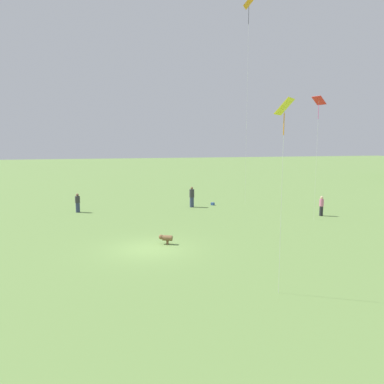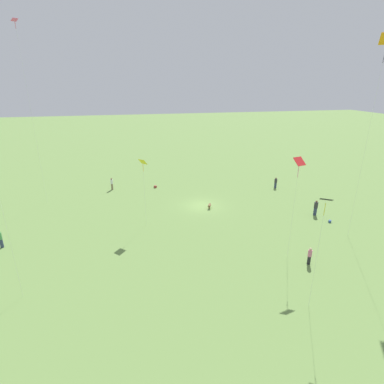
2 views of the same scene
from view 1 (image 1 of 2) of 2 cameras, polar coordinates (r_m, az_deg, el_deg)
name	(u,v)px [view 1 (image 1 of 2)]	position (r m, az deg, el deg)	size (l,w,h in m)	color
ground_plane	(149,249)	(21.69, -6.54, -8.60)	(240.00, 240.00, 0.00)	#6B8E47
person_1	(78,203)	(33.76, -17.03, -1.62)	(0.58, 0.58, 1.65)	#333D5B
person_2	(192,197)	(34.85, -0.03, -0.78)	(0.61, 0.61, 1.90)	#333D5B
person_4	(321,206)	(32.54, 19.12, -2.02)	(0.44, 0.44, 1.64)	#232328
kite_0	(249,11)	(38.42, 8.64, 25.66)	(1.43, 1.34, 19.15)	orange
kite_1	(284,113)	(14.87, 13.88, 11.54)	(0.96, 0.97, 7.68)	yellow
kite_2	(319,105)	(30.39, 18.76, 12.44)	(1.03, 0.88, 9.43)	red
dog_0	(166,238)	(22.44, -4.03, -7.00)	(0.57, 0.82, 0.57)	brown
picnic_bag_0	(213,204)	(36.07, 3.17, -1.82)	(0.40, 0.39, 0.25)	#33518C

